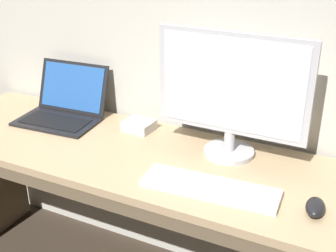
% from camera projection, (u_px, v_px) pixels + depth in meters
% --- Properties ---
extents(desk, '(1.89, 0.57, 0.72)m').
position_uv_depth(desk, '(139.00, 194.00, 1.85)').
color(desk, tan).
rests_on(desk, ground).
extents(laptop_black, '(0.37, 0.32, 0.23)m').
position_uv_depth(laptop_black, '(64.00, 106.00, 2.06)').
color(laptop_black, black).
rests_on(laptop_black, desk).
extents(external_monitor, '(0.58, 0.20, 0.48)m').
position_uv_depth(external_monitor, '(232.00, 94.00, 1.66)').
color(external_monitor, '#B7B7BC').
rests_on(external_monitor, desk).
extents(wired_keyboard, '(0.47, 0.16, 0.02)m').
position_uv_depth(wired_keyboard, '(210.00, 188.00, 1.53)').
color(wired_keyboard, white).
rests_on(wired_keyboard, desk).
extents(computer_mouse, '(0.07, 0.11, 0.04)m').
position_uv_depth(computer_mouse, '(315.00, 207.00, 1.41)').
color(computer_mouse, black).
rests_on(computer_mouse, desk).
extents(external_drive_box, '(0.13, 0.11, 0.04)m').
position_uv_depth(external_drive_box, '(139.00, 125.00, 1.96)').
color(external_drive_box, silver).
rests_on(external_drive_box, desk).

